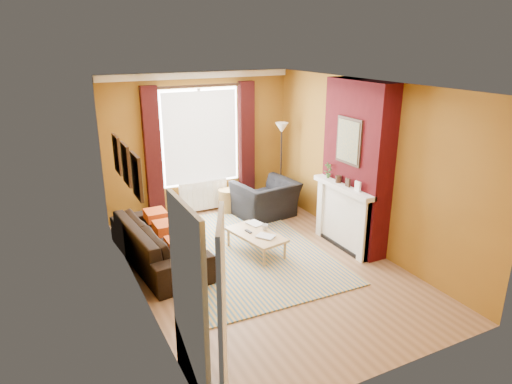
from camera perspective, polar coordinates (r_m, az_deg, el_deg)
ground at (r=7.31m, az=0.89°, el=-9.14°), size 5.50×5.50×0.00m
room_walls at (r=7.30m, az=4.27°, el=2.50°), size 3.82×5.54×2.83m
striped_rug at (r=7.72m, az=-2.27°, el=-7.45°), size 2.71×3.70×0.02m
sofa at (r=7.45m, az=-12.09°, el=-6.12°), size 1.11×2.38×0.67m
armchair at (r=9.07m, az=1.22°, el=-0.92°), size 1.25×1.14×0.73m
coffee_table at (r=7.56m, az=-0.02°, el=-5.45°), size 0.74×1.16×0.36m
wicker_stool at (r=9.37m, az=-3.53°, el=-1.10°), size 0.40×0.40×0.48m
floor_lamp at (r=9.31m, az=3.21°, el=6.33°), size 0.35×0.35×1.80m
book_a at (r=7.31m, az=0.83°, el=-5.87°), size 0.34×0.36×0.03m
book_b at (r=7.83m, az=-0.75°, el=-4.15°), size 0.27×0.33×0.02m
mug at (r=7.64m, az=1.09°, el=-4.43°), size 0.11×0.11×0.10m
tv_remote at (r=7.58m, az=-0.96°, el=-4.95°), size 0.07×0.16×0.02m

